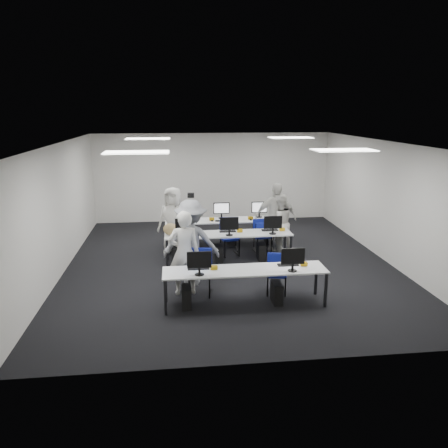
{
  "coord_description": "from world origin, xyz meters",
  "views": [
    {
      "loc": [
        -1.33,
        -10.31,
        3.75
      ],
      "look_at": [
        -0.12,
        0.11,
        1.0
      ],
      "focal_mm": 35.0,
      "sensor_mm": 36.0,
      "label": 1
    }
  ],
  "objects": [
    {
      "name": "desk_mid",
      "position": [
        0.0,
        0.2,
        0.68
      ],
      "size": [
        3.2,
        0.7,
        0.73
      ],
      "color": "silver",
      "rests_on": "ground"
    },
    {
      "name": "equipment_mid",
      "position": [
        -0.19,
        0.18,
        0.36
      ],
      "size": [
        2.91,
        0.41,
        1.19
      ],
      "color": "white",
      "rests_on": "desk_mid"
    },
    {
      "name": "chair_5",
      "position": [
        -1.12,
        0.98,
        0.29
      ],
      "size": [
        0.54,
        0.57,
        0.91
      ],
      "rotation": [
        0.0,
        0.0,
        0.21
      ],
      "color": "navy",
      "rests_on": "ground"
    },
    {
      "name": "equipment_front",
      "position": [
        -0.19,
        -2.42,
        0.36
      ],
      "size": [
        2.51,
        0.41,
        1.19
      ],
      "color": "#0C349E",
      "rests_on": "desk_front"
    },
    {
      "name": "student_0",
      "position": [
        -1.16,
        -1.72,
        0.89
      ],
      "size": [
        0.69,
        0.48,
        1.79
      ],
      "primitive_type": "imported",
      "rotation": [
        0.0,
        0.0,
        3.23
      ],
      "color": "silver",
      "rests_on": "ground"
    },
    {
      "name": "chair_2",
      "position": [
        -1.04,
        0.88,
        0.29
      ],
      "size": [
        0.58,
        0.61,
        0.92
      ],
      "rotation": [
        0.0,
        0.0,
        0.32
      ],
      "color": "navy",
      "rests_on": "ground"
    },
    {
      "name": "dslr_camera",
      "position": [
        -0.97,
        -1.03,
        1.96
      ],
      "size": [
        0.16,
        0.19,
        0.1
      ],
      "primitive_type": "cube",
      "rotation": [
        0.0,
        0.0,
        3.03
      ],
      "color": "black",
      "rests_on": "photographer"
    },
    {
      "name": "chair_6",
      "position": [
        0.14,
        1.12,
        0.31
      ],
      "size": [
        0.5,
        0.54,
        0.97
      ],
      "rotation": [
        0.0,
        0.0,
        -0.04
      ],
      "color": "navy",
      "rests_on": "ground"
    },
    {
      "name": "handbag",
      "position": [
        -1.45,
        0.23,
        0.88
      ],
      "size": [
        0.37,
        0.25,
        0.3
      ],
      "primitive_type": "ellipsoid",
      "rotation": [
        0.0,
        0.0,
        -0.06
      ],
      "color": "#9C7F50",
      "rests_on": "desk_mid"
    },
    {
      "name": "chair_0",
      "position": [
        -0.83,
        -1.78,
        0.3
      ],
      "size": [
        0.54,
        0.58,
        0.94
      ],
      "rotation": [
        0.0,
        0.0,
        -0.18
      ],
      "color": "navy",
      "rests_on": "ground"
    },
    {
      "name": "room",
      "position": [
        0.0,
        0.0,
        1.5
      ],
      "size": [
        9.0,
        9.02,
        3.0
      ],
      "color": "black",
      "rests_on": "ground"
    },
    {
      "name": "equipment_back",
      "position": [
        0.19,
        1.62,
        0.36
      ],
      "size": [
        2.91,
        0.41,
        1.19
      ],
      "color": "white",
      "rests_on": "desk_back"
    },
    {
      "name": "photographer",
      "position": [
        -0.99,
        -1.21,
        0.95
      ],
      "size": [
        1.3,
        0.83,
        1.9
      ],
      "primitive_type": "imported",
      "rotation": [
        0.0,
        0.0,
        3.03
      ],
      "color": "gray",
      "rests_on": "ground"
    },
    {
      "name": "desk_front",
      "position": [
        0.0,
        -2.4,
        0.68
      ],
      "size": [
        3.2,
        0.7,
        0.73
      ],
      "color": "silver",
      "rests_on": "ground"
    },
    {
      "name": "chair_1",
      "position": [
        0.75,
        -1.91,
        0.26
      ],
      "size": [
        0.48,
        0.51,
        0.82
      ],
      "rotation": [
        0.0,
        0.0,
        -0.19
      ],
      "color": "navy",
      "rests_on": "ground"
    },
    {
      "name": "desk_back",
      "position": [
        0.0,
        1.6,
        0.68
      ],
      "size": [
        3.2,
        0.7,
        0.73
      ],
      "color": "silver",
      "rests_on": "ground"
    },
    {
      "name": "chair_3",
      "position": [
        0.09,
        0.68,
        0.28
      ],
      "size": [
        0.52,
        0.55,
        0.89
      ],
      "rotation": [
        0.0,
        0.0,
        0.2
      ],
      "color": "navy",
      "rests_on": "ground"
    },
    {
      "name": "ceiling_panels",
      "position": [
        0.0,
        0.0,
        2.98
      ],
      "size": [
        5.2,
        4.6,
        0.02
      ],
      "color": "white",
      "rests_on": "room"
    },
    {
      "name": "chair_7",
      "position": [
        1.01,
        0.96,
        0.26
      ],
      "size": [
        0.43,
        0.46,
        0.82
      ],
      "rotation": [
        0.0,
        0.0,
        -0.07
      ],
      "color": "navy",
      "rests_on": "ground"
    },
    {
      "name": "student_1",
      "position": [
        1.45,
        0.79,
        0.8
      ],
      "size": [
        0.88,
        0.75,
        1.59
      ],
      "primitive_type": "imported",
      "rotation": [
        0.0,
        0.0,
        3.35
      ],
      "color": "silver",
      "rests_on": "ground"
    },
    {
      "name": "chair_4",
      "position": [
        1.0,
        0.83,
        0.28
      ],
      "size": [
        0.48,
        0.52,
        0.88
      ],
      "rotation": [
        0.0,
        0.0,
        0.12
      ],
      "color": "navy",
      "rests_on": "ground"
    },
    {
      "name": "student_2",
      "position": [
        -1.38,
        1.11,
        0.89
      ],
      "size": [
        1.02,
        0.87,
        1.77
      ],
      "primitive_type": "imported",
      "rotation": [
        0.0,
        0.0,
        -0.42
      ],
      "color": "silver",
      "rests_on": "ground"
    },
    {
      "name": "student_3",
      "position": [
        1.37,
        0.88,
        0.94
      ],
      "size": [
        1.17,
        0.67,
        1.88
      ],
      "primitive_type": "imported",
      "rotation": [
        0.0,
        0.0,
        -0.2
      ],
      "color": "silver",
      "rests_on": "ground"
    }
  ]
}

